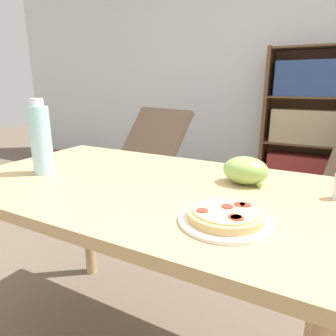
{
  "coord_description": "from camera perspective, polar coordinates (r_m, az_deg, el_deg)",
  "views": [
    {
      "loc": [
        0.49,
        -0.95,
        1.1
      ],
      "look_at": [
        0.03,
        -0.09,
        0.82
      ],
      "focal_mm": 32.0,
      "sensor_mm": 36.0,
      "label": 1
    }
  ],
  "objects": [
    {
      "name": "wall_back",
      "position": [
        3.61,
        21.39,
        17.94
      ],
      "size": [
        8.0,
        0.05,
        2.6
      ],
      "color": "silver",
      "rests_on": "ground_plane"
    },
    {
      "name": "dining_table",
      "position": [
        1.1,
        -4.59,
        -7.81
      ],
      "size": [
        1.33,
        0.78,
        0.76
      ],
      "color": "tan",
      "rests_on": "ground_plane"
    },
    {
      "name": "pizza_on_plate",
      "position": [
        0.77,
        10.82,
        -9.08
      ],
      "size": [
        0.23,
        0.23,
        0.04
      ],
      "color": "white",
      "rests_on": "dining_table"
    },
    {
      "name": "grape_bunch",
      "position": [
        1.07,
        14.55,
        -0.46
      ],
      "size": [
        0.16,
        0.12,
        0.09
      ],
      "color": "#93BC5B",
      "rests_on": "dining_table"
    },
    {
      "name": "drink_bottle",
      "position": [
        1.23,
        -23.06,
        5.08
      ],
      "size": [
        0.08,
        0.08,
        0.28
      ],
      "color": "#A3DBEA",
      "rests_on": "dining_table"
    },
    {
      "name": "lounge_chair_near",
      "position": [
        2.68,
        -5.56,
        -1.96
      ],
      "size": [
        0.79,
        0.9,
        0.88
      ],
      "rotation": [
        0.0,
        0.0,
        -0.27
      ],
      "color": "black",
      "rests_on": "ground_plane"
    },
    {
      "name": "bookshelf",
      "position": [
        3.42,
        24.39,
        7.55
      ],
      "size": [
        0.8,
        0.31,
        1.46
      ],
      "color": "brown",
      "rests_on": "ground_plane"
    }
  ]
}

